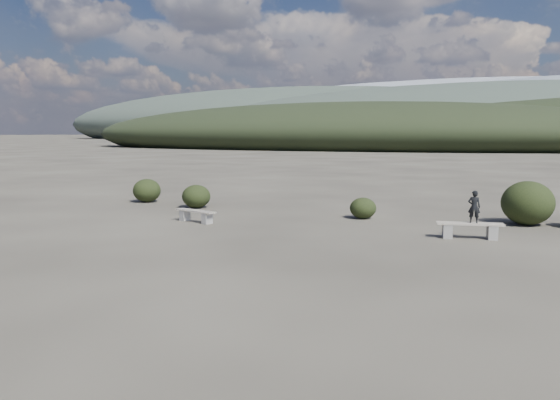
% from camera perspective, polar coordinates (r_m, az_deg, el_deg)
% --- Properties ---
extents(ground, '(1200.00, 1200.00, 0.00)m').
position_cam_1_polar(ground, '(12.39, -4.73, -6.98)').
color(ground, '#322E27').
rests_on(ground, ground).
extents(bench_left, '(1.65, 0.74, 0.41)m').
position_cam_1_polar(bench_left, '(18.56, -8.80, -1.56)').
color(bench_left, slate).
rests_on(bench_left, ground).
extents(bench_right, '(1.87, 0.77, 0.46)m').
position_cam_1_polar(bench_right, '(16.41, 19.22, -2.89)').
color(bench_right, slate).
rests_on(bench_right, ground).
extents(seated_person, '(0.35, 0.25, 0.93)m').
position_cam_1_polar(seated_person, '(16.33, 19.62, -0.67)').
color(seated_person, black).
rests_on(seated_person, bench_right).
extents(shrub_a, '(1.14, 1.14, 0.93)m').
position_cam_1_polar(shrub_a, '(22.06, -8.75, 0.38)').
color(shrub_a, black).
rests_on(shrub_a, ground).
extents(shrub_c, '(0.93, 0.93, 0.74)m').
position_cam_1_polar(shrub_c, '(19.32, 8.67, -0.85)').
color(shrub_c, black).
rests_on(shrub_c, ground).
extents(shrub_d, '(1.65, 1.65, 1.44)m').
position_cam_1_polar(shrub_d, '(19.50, 24.46, -0.29)').
color(shrub_d, black).
rests_on(shrub_d, ground).
extents(shrub_f, '(1.19, 1.19, 1.01)m').
position_cam_1_polar(shrub_f, '(24.33, -13.74, 0.97)').
color(shrub_f, black).
rests_on(shrub_f, ground).
extents(mountain_ridges, '(500.00, 400.00, 56.00)m').
position_cam_1_polar(mountain_ridges, '(350.01, 21.22, 7.87)').
color(mountain_ridges, black).
rests_on(mountain_ridges, ground).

